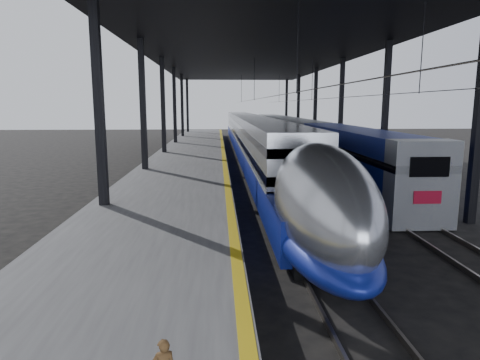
{
  "coord_description": "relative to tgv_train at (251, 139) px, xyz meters",
  "views": [
    {
      "loc": [
        -1.16,
        -12.24,
        4.96
      ],
      "look_at": [
        -0.28,
        4.75,
        2.0
      ],
      "focal_mm": 32.0,
      "sensor_mm": 36.0,
      "label": 1
    }
  ],
  "objects": [
    {
      "name": "yellow_strip",
      "position": [
        -2.7,
        -7.97,
        -0.85
      ],
      "size": [
        0.3,
        80.0,
        0.01
      ],
      "primitive_type": "cube",
      "color": "gold",
      "rests_on": "platform"
    },
    {
      "name": "canopy",
      "position": [
        -0.1,
        -7.97,
        7.26
      ],
      "size": [
        18.0,
        75.0,
        9.47
      ],
      "color": "black",
      "rests_on": "ground"
    },
    {
      "name": "ground",
      "position": [
        -2.0,
        -27.97,
        -1.86
      ],
      "size": [
        160.0,
        160.0,
        0.0
      ],
      "primitive_type": "plane",
      "color": "black",
      "rests_on": "ground"
    },
    {
      "name": "tgv_train",
      "position": [
        0.0,
        0.0,
        0.0
      ],
      "size": [
        2.77,
        65.2,
        3.97
      ],
      "color": "#A9ABB0",
      "rests_on": "ground"
    },
    {
      "name": "platform",
      "position": [
        -5.5,
        -7.97,
        -1.36
      ],
      "size": [
        6.0,
        80.0,
        1.0
      ],
      "primitive_type": "cube",
      "color": "#4C4C4F",
      "rests_on": "ground"
    },
    {
      "name": "second_train",
      "position": [
        5.0,
        3.01,
        -0.02
      ],
      "size": [
        2.64,
        56.05,
        3.63
      ],
      "color": "navy",
      "rests_on": "ground"
    },
    {
      "name": "rails",
      "position": [
        2.5,
        -7.97,
        -1.78
      ],
      "size": [
        6.52,
        80.0,
        0.16
      ],
      "color": "slate",
      "rests_on": "ground"
    }
  ]
}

